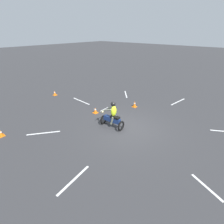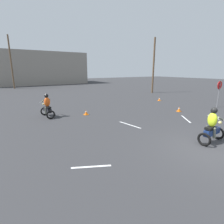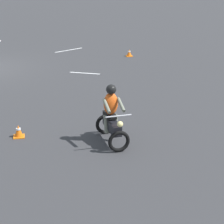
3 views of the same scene
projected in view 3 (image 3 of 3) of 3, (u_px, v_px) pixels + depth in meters
motorcycle_rider_background at (112, 118)px, 11.96m from camera, size 0.77×1.54×1.66m
traffic_cone_far_right at (19, 131)px, 12.47m from camera, size 0.32×0.32×0.36m
traffic_cone_far_left at (129, 53)px, 22.27m from camera, size 0.32×0.32×0.36m
lane_stripe_nw at (85, 73)px, 19.19m from camera, size 1.29×0.68×0.01m
lane_stripe_sw at (69, 50)px, 23.74m from camera, size 1.59×0.98×0.01m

